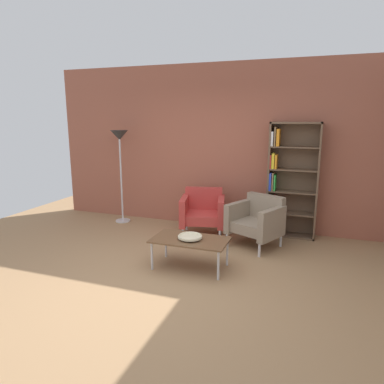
% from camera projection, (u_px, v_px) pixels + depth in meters
% --- Properties ---
extents(ground_plane, '(8.32, 8.32, 0.00)m').
position_uv_depth(ground_plane, '(164.00, 280.00, 4.27)').
color(ground_plane, '#9E7751').
extents(brick_back_panel, '(6.40, 0.12, 2.90)m').
position_uv_depth(brick_back_panel, '(218.00, 147.00, 6.24)').
color(brick_back_panel, '#9E5642').
rests_on(brick_back_panel, ground_plane).
extents(bookshelf_tall, '(0.80, 0.30, 1.90)m').
position_uv_depth(bookshelf_tall, '(289.00, 180.00, 5.74)').
color(bookshelf_tall, brown).
rests_on(bookshelf_tall, ground_plane).
extents(coffee_table_low, '(1.00, 0.56, 0.40)m').
position_uv_depth(coffee_table_low, '(190.00, 241.00, 4.57)').
color(coffee_table_low, brown).
rests_on(coffee_table_low, ground_plane).
extents(decorative_bowl, '(0.32, 0.32, 0.05)m').
position_uv_depth(decorative_bowl, '(190.00, 236.00, 4.55)').
color(decorative_bowl, beige).
rests_on(decorative_bowl, coffee_table_low).
extents(armchair_spare_guest, '(0.92, 0.89, 0.78)m').
position_uv_depth(armchair_spare_guest, '(257.00, 220.00, 5.36)').
color(armchair_spare_guest, gray).
rests_on(armchair_spare_guest, ground_plane).
extents(armchair_corner_red, '(0.85, 0.80, 0.78)m').
position_uv_depth(armchair_corner_red, '(203.00, 211.00, 5.87)').
color(armchair_corner_red, '#B73833').
rests_on(armchair_corner_red, ground_plane).
extents(floor_lamp_torchiere, '(0.32, 0.32, 1.74)m').
position_uv_depth(floor_lamp_torchiere, '(120.00, 146.00, 6.42)').
color(floor_lamp_torchiere, silver).
rests_on(floor_lamp_torchiere, ground_plane).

